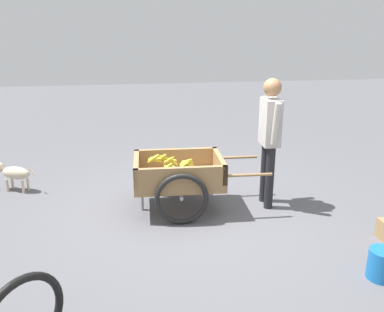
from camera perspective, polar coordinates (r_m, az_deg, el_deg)
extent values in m
plane|color=#56565B|center=(5.09, 1.29, -8.34)|extent=(24.00, 24.00, 0.00)
cube|color=#937047|center=(5.13, -1.90, -3.29)|extent=(1.13, 0.84, 0.10)
cube|color=#937047|center=(5.06, -7.81, -1.71)|extent=(0.09, 0.80, 0.24)
cube|color=#937047|center=(5.13, 3.88, -1.28)|extent=(0.09, 0.80, 0.24)
cube|color=#937047|center=(4.72, -1.56, -2.99)|extent=(1.10, 0.10, 0.24)
cube|color=#937047|center=(5.42, -2.24, -0.21)|extent=(1.10, 0.10, 0.24)
torus|color=black|center=(4.75, -1.46, -6.10)|extent=(0.64, 0.09, 0.64)
torus|color=black|center=(5.56, -2.26, -2.43)|extent=(0.64, 0.09, 0.64)
cylinder|color=#9E9EA8|center=(5.16, -1.89, -4.12)|extent=(0.08, 0.88, 0.04)
cylinder|color=#937047|center=(4.89, 8.10, -2.66)|extent=(0.55, 0.06, 0.04)
cylinder|color=#937047|center=(5.51, 6.37, -0.20)|extent=(0.55, 0.06, 0.04)
cylinder|color=#9E9EA8|center=(5.20, -7.07, -5.79)|extent=(0.04, 0.04, 0.35)
ellipsoid|color=gold|center=(4.83, -0.75, -1.80)|extent=(0.19, 0.10, 0.12)
ellipsoid|color=gold|center=(4.82, -0.83, -1.72)|extent=(0.19, 0.09, 0.10)
ellipsoid|color=gold|center=(4.81, -0.95, -1.64)|extent=(0.19, 0.08, 0.05)
ellipsoid|color=gold|center=(4.80, -1.09, -1.55)|extent=(0.19, 0.10, 0.11)
ellipsoid|color=gold|center=(4.79, -1.24, -1.47)|extent=(0.18, 0.09, 0.15)
ellipsoid|color=gold|center=(5.12, -0.51, -1.18)|extent=(0.18, 0.12, 0.13)
ellipsoid|color=gold|center=(5.11, -0.59, -1.10)|extent=(0.19, 0.11, 0.09)
ellipsoid|color=gold|center=(5.10, -0.70, -1.02)|extent=(0.19, 0.10, 0.05)
ellipsoid|color=gold|center=(5.09, -0.81, -0.94)|extent=(0.19, 0.11, 0.10)
ellipsoid|color=gold|center=(5.08, -0.88, -0.86)|extent=(0.19, 0.09, 0.13)
ellipsoid|color=gold|center=(5.25, -3.85, -0.42)|extent=(0.17, 0.07, 0.15)
ellipsoid|color=gold|center=(5.24, -4.11, -0.35)|extent=(0.19, 0.10, 0.05)
ellipsoid|color=gold|center=(5.23, -4.37, -0.27)|extent=(0.18, 0.10, 0.15)
ellipsoid|color=gold|center=(4.88, -3.60, -2.45)|extent=(0.18, 0.07, 0.14)
ellipsoid|color=gold|center=(4.87, -3.70, -2.37)|extent=(0.19, 0.10, 0.10)
ellipsoid|color=gold|center=(4.86, -3.85, -2.28)|extent=(0.19, 0.09, 0.05)
ellipsoid|color=gold|center=(4.85, -3.99, -2.20)|extent=(0.19, 0.08, 0.10)
ellipsoid|color=gold|center=(4.84, -4.15, -2.12)|extent=(0.17, 0.11, 0.15)
ellipsoid|color=gold|center=(4.94, -3.43, -2.83)|extent=(0.17, 0.08, 0.15)
ellipsoid|color=gold|center=(4.93, -3.58, -2.75)|extent=(0.19, 0.07, 0.09)
ellipsoid|color=gold|center=(4.92, -3.70, -2.67)|extent=(0.19, 0.08, 0.05)
ellipsoid|color=gold|center=(4.91, -3.84, -2.59)|extent=(0.19, 0.05, 0.10)
ellipsoid|color=gold|center=(4.90, -3.99, -2.51)|extent=(0.18, 0.06, 0.15)
ellipsoid|color=gold|center=(5.20, -5.06, -0.51)|extent=(0.19, 0.07, 0.12)
ellipsoid|color=gold|center=(5.19, -5.26, -0.43)|extent=(0.18, 0.06, 0.05)
ellipsoid|color=gold|center=(5.18, -5.47, -0.35)|extent=(0.18, 0.09, 0.13)
ellipsoid|color=gold|center=(5.22, -2.81, -0.79)|extent=(0.18, 0.11, 0.13)
ellipsoid|color=gold|center=(5.21, -3.04, -0.72)|extent=(0.19, 0.08, 0.05)
ellipsoid|color=gold|center=(5.20, -3.30, -0.64)|extent=(0.17, 0.09, 0.15)
ellipsoid|color=gold|center=(4.97, 0.53, -2.85)|extent=(0.18, 0.10, 0.12)
ellipsoid|color=gold|center=(4.95, 0.34, -2.77)|extent=(0.19, 0.09, 0.05)
ellipsoid|color=gold|center=(4.94, 0.10, -2.70)|extent=(0.18, 0.09, 0.14)
ellipsoid|color=gold|center=(4.95, -3.07, -1.85)|extent=(0.18, 0.09, 0.13)
ellipsoid|color=gold|center=(4.94, -3.20, -1.77)|extent=(0.19, 0.11, 0.09)
ellipsoid|color=gold|center=(4.93, -3.39, -1.69)|extent=(0.19, 0.07, 0.09)
ellipsoid|color=gold|center=(4.92, -3.57, -1.61)|extent=(0.17, 0.11, 0.15)
cylinder|color=black|center=(5.23, 10.87, -3.06)|extent=(0.11, 0.11, 0.82)
cylinder|color=black|center=(5.43, 10.20, -2.23)|extent=(0.11, 0.11, 0.82)
cube|color=#B7B2AD|center=(5.13, 10.97, 4.70)|extent=(0.21, 0.35, 0.58)
sphere|color=#9E704C|center=(5.05, 11.26, 9.47)|extent=(0.22, 0.22, 0.22)
cylinder|color=#B7B2AD|center=(4.92, 11.74, 4.44)|extent=(0.08, 0.16, 0.53)
cylinder|color=#B7B2AD|center=(5.33, 10.30, 5.55)|extent=(0.08, 0.15, 0.53)
ellipsoid|color=beige|center=(6.23, -23.54, -2.20)|extent=(0.48, 0.35, 0.18)
cylinder|color=beige|center=(6.05, -21.52, -2.13)|extent=(0.11, 0.07, 0.12)
cylinder|color=beige|center=(6.33, -24.58, -3.76)|extent=(0.04, 0.04, 0.18)
cylinder|color=beige|center=(6.41, -23.97, -3.43)|extent=(0.04, 0.04, 0.18)
cylinder|color=beige|center=(6.17, -22.69, -4.06)|extent=(0.04, 0.04, 0.18)
cylinder|color=beige|center=(6.25, -22.09, -3.72)|extent=(0.04, 0.04, 0.18)
cylinder|color=#1966B2|center=(4.26, 25.18, -13.62)|extent=(0.26, 0.26, 0.29)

